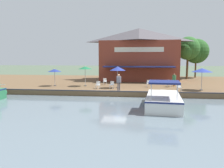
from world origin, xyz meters
name	(u,v)px	position (x,y,z in m)	size (l,w,h in m)	color
ground_plane	(114,98)	(0.00, 0.00, 0.00)	(220.00, 220.00, 0.00)	#4C5B47
quay_deck	(122,83)	(-11.00, 0.00, 0.30)	(22.00, 56.00, 0.60)	brown
quay_edge_fender	(114,91)	(-0.10, 0.00, 0.65)	(0.20, 50.40, 0.10)	#2D2D33
waterfront_restaurant	(139,54)	(-13.53, 2.46, 4.81)	(9.05, 12.47, 8.27)	brown
patio_umbrella_far_corner	(202,70)	(-2.44, 9.35, 2.79)	(2.20, 2.20, 2.44)	#B7B7B7
patio_umbrella_near_quay_edge	(85,68)	(-4.44, -4.16, 2.90)	(1.72, 1.72, 2.52)	#B7B7B7
patio_umbrella_back_row	(55,70)	(-4.11, -8.04, 2.56)	(1.70, 1.70, 2.19)	#B7B7B7
patio_umbrella_by_entrance	(118,69)	(-3.10, 0.07, 2.88)	(1.82, 1.82, 2.55)	#B7B7B7
cafe_chair_back_row_seat	(98,84)	(-2.24, -2.13, 1.08)	(0.52, 0.52, 0.85)	white
cafe_chair_beside_entrance	(149,83)	(-4.41, 3.72, 1.08)	(0.48, 0.48, 0.85)	white
cafe_chair_mid_patio	(105,81)	(-6.19, -1.94, 1.08)	(0.51, 0.51, 0.85)	white
cafe_chair_far_corner_seat	(179,87)	(-1.32, 6.78, 1.08)	(0.51, 0.51, 0.85)	white
cafe_chair_under_first_umbrella	(112,84)	(-2.51, -0.55, 1.08)	(0.52, 0.52, 0.85)	white
cafe_chair_facing_river	(169,83)	(-4.82, 6.20, 1.08)	(0.56, 0.56, 0.85)	white
person_near_entrance	(174,78)	(-5.56, 6.91, 1.58)	(0.45, 0.45, 1.59)	orange
person_at_quay_edge	(119,80)	(-1.02, 0.40, 1.72)	(0.50, 0.50, 1.77)	#4C4C56
motorboat_fourth_along	(163,99)	(3.66, 4.62, 0.65)	(7.37, 3.20, 2.26)	white
tree_downstream_bank	(196,52)	(-19.10, 12.61, 5.28)	(4.67, 4.45, 7.03)	brown
tree_behind_restaurant	(187,49)	(-15.99, 10.51, 5.66)	(4.10, 3.91, 7.13)	brown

